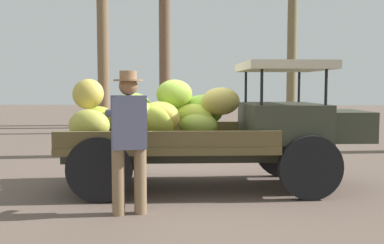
% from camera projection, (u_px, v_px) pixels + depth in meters
% --- Properties ---
extents(ground_plane, '(60.00, 60.00, 0.00)m').
position_uv_depth(ground_plane, '(198.00, 184.00, 7.04)').
color(ground_plane, brown).
extents(truck, '(4.55, 2.05, 1.87)m').
position_uv_depth(truck, '(212.00, 125.00, 6.71)').
color(truck, '#36382B').
rests_on(truck, ground).
extents(farmer, '(0.54, 0.50, 1.70)m').
position_uv_depth(farmer, '(129.00, 134.00, 5.29)').
color(farmer, '#85694C').
rests_on(farmer, ground).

